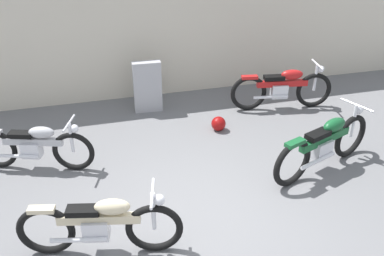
# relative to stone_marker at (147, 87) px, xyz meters

# --- Properties ---
(ground_plane) EXTENTS (40.00, 40.00, 0.00)m
(ground_plane) POSITION_rel_stone_marker_xyz_m (0.05, -3.58, -0.54)
(ground_plane) COLOR slate
(building_wall) EXTENTS (18.00, 0.30, 2.92)m
(building_wall) POSITION_rel_stone_marker_xyz_m (0.05, 0.92, 0.92)
(building_wall) COLOR beige
(building_wall) RESTS_ON ground_plane
(stone_marker) EXTENTS (0.59, 0.23, 1.08)m
(stone_marker) POSITION_rel_stone_marker_xyz_m (0.00, 0.00, 0.00)
(stone_marker) COLOR #9E9EA3
(stone_marker) RESTS_ON ground_plane
(helmet) EXTENTS (0.28, 0.28, 0.28)m
(helmet) POSITION_rel_stone_marker_xyz_m (1.15, -1.22, -0.40)
(helmet) COLOR maroon
(helmet) RESTS_ON ground_plane
(motorcycle_silver) EXTENTS (1.90, 0.82, 0.89)m
(motorcycle_silver) POSITION_rel_stone_marker_xyz_m (-2.14, -1.69, -0.11)
(motorcycle_silver) COLOR black
(motorcycle_silver) RESTS_ON ground_plane
(motorcycle_green) EXTENTS (2.11, 0.98, 1.00)m
(motorcycle_green) POSITION_rel_stone_marker_xyz_m (2.37, -2.93, -0.06)
(motorcycle_green) COLOR black
(motorcycle_green) RESTS_ON ground_plane
(motorcycle_red) EXTENTS (2.17, 0.63, 0.98)m
(motorcycle_red) POSITION_rel_stone_marker_xyz_m (2.76, -0.64, -0.07)
(motorcycle_red) COLOR black
(motorcycle_red) RESTS_ON ground_plane
(motorcycle_cream) EXTENTS (2.01, 0.71, 0.92)m
(motorcycle_cream) POSITION_rel_stone_marker_xyz_m (-1.25, -3.87, -0.10)
(motorcycle_cream) COLOR black
(motorcycle_cream) RESTS_ON ground_plane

